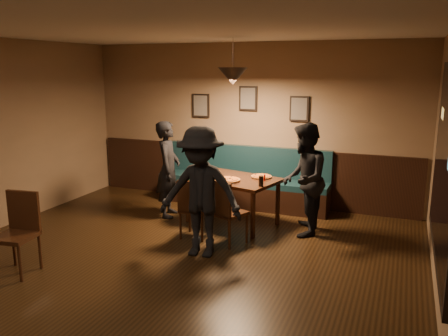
% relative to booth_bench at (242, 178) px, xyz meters
% --- Properties ---
extents(floor, '(7.00, 7.00, 0.00)m').
position_rel_booth_bench_xyz_m(floor, '(0.00, -3.20, -0.50)').
color(floor, black).
rests_on(floor, ground).
extents(ceiling, '(7.00, 7.00, 0.00)m').
position_rel_booth_bench_xyz_m(ceiling, '(0.00, -3.20, 2.30)').
color(ceiling, silver).
rests_on(ceiling, ground).
extents(wall_back, '(6.00, 0.00, 6.00)m').
position_rel_booth_bench_xyz_m(wall_back, '(0.00, 0.30, 0.90)').
color(wall_back, '#8C704F').
rests_on(wall_back, ground).
extents(wainscot, '(5.88, 0.06, 1.00)m').
position_rel_booth_bench_xyz_m(wainscot, '(0.00, 0.27, 0.00)').
color(wainscot, black).
rests_on(wainscot, ground).
extents(booth_bench, '(3.00, 0.60, 1.00)m').
position_rel_booth_bench_xyz_m(booth_bench, '(0.00, 0.00, 0.00)').
color(booth_bench, '#0F232D').
rests_on(booth_bench, ground).
extents(window_frame, '(0.06, 2.56, 1.86)m').
position_rel_booth_bench_xyz_m(window_frame, '(2.96, -2.70, 1.00)').
color(window_frame, black).
rests_on(window_frame, wall_right).
extents(window_glass, '(0.00, 2.40, 2.40)m').
position_rel_booth_bench_xyz_m(window_glass, '(2.93, -2.70, 1.00)').
color(window_glass, black).
rests_on(window_glass, wall_right).
extents(picture_left, '(0.32, 0.04, 0.42)m').
position_rel_booth_bench_xyz_m(picture_left, '(-0.90, 0.27, 1.20)').
color(picture_left, black).
rests_on(picture_left, wall_back).
extents(picture_center, '(0.32, 0.04, 0.42)m').
position_rel_booth_bench_xyz_m(picture_center, '(0.00, 0.27, 1.35)').
color(picture_center, black).
rests_on(picture_center, wall_back).
extents(picture_right, '(0.32, 0.04, 0.42)m').
position_rel_booth_bench_xyz_m(picture_right, '(0.90, 0.27, 1.20)').
color(picture_right, black).
rests_on(picture_right, wall_back).
extents(pendant_lamp, '(0.44, 0.44, 0.25)m').
position_rel_booth_bench_xyz_m(pendant_lamp, '(0.18, -0.96, 1.75)').
color(pendant_lamp, black).
rests_on(pendant_lamp, ceiling).
extents(dining_table, '(1.53, 1.18, 0.73)m').
position_rel_booth_bench_xyz_m(dining_table, '(0.18, -0.96, -0.14)').
color(dining_table, black).
rests_on(dining_table, floor).
extents(chair_near_left, '(0.40, 0.40, 0.86)m').
position_rel_booth_bench_xyz_m(chair_near_left, '(-0.10, -1.70, -0.07)').
color(chair_near_left, black).
rests_on(chair_near_left, floor).
extents(chair_near_right, '(0.52, 0.52, 0.90)m').
position_rel_booth_bench_xyz_m(chair_near_right, '(0.43, -1.74, -0.05)').
color(chair_near_right, black).
rests_on(chair_near_right, floor).
extents(diner_left, '(0.52, 0.65, 1.55)m').
position_rel_booth_bench_xyz_m(diner_left, '(-0.92, -0.98, 0.28)').
color(diner_left, black).
rests_on(diner_left, floor).
extents(diner_right, '(0.72, 0.86, 1.62)m').
position_rel_booth_bench_xyz_m(diner_right, '(1.28, -1.01, 0.31)').
color(diner_right, black).
rests_on(diner_right, floor).
extents(diner_front, '(1.12, 0.70, 1.67)m').
position_rel_booth_bench_xyz_m(diner_front, '(0.24, -2.26, 0.33)').
color(diner_front, black).
rests_on(diner_front, floor).
extents(pizza_a, '(0.42, 0.42, 0.04)m').
position_rel_booth_bench_xyz_m(pizza_a, '(-0.27, -0.83, 0.25)').
color(pizza_a, orange).
rests_on(pizza_a, dining_table).
extents(pizza_b, '(0.40, 0.40, 0.04)m').
position_rel_booth_bench_xyz_m(pizza_b, '(0.19, -1.19, 0.25)').
color(pizza_b, '#BE5623').
rests_on(pizza_b, dining_table).
extents(pizza_c, '(0.40, 0.40, 0.04)m').
position_rel_booth_bench_xyz_m(pizza_c, '(0.59, -0.79, 0.25)').
color(pizza_c, '#D66228').
rests_on(pizza_c, dining_table).
extents(soda_glass, '(0.09, 0.09, 0.15)m').
position_rel_booth_bench_xyz_m(soda_glass, '(0.73, -1.29, 0.30)').
color(soda_glass, black).
rests_on(soda_glass, dining_table).
extents(tabasco_bottle, '(0.03, 0.03, 0.11)m').
position_rel_booth_bench_xyz_m(tabasco_bottle, '(0.69, -0.97, 0.28)').
color(tabasco_bottle, '#890604').
rests_on(tabasco_bottle, dining_table).
extents(napkin_a, '(0.18, 0.18, 0.01)m').
position_rel_booth_bench_xyz_m(napkin_a, '(-0.43, -0.69, 0.23)').
color(napkin_a, '#1B682A').
rests_on(napkin_a, dining_table).
extents(napkin_b, '(0.14, 0.14, 0.01)m').
position_rel_booth_bench_xyz_m(napkin_b, '(-0.39, -1.25, 0.23)').
color(napkin_b, '#1E742F').
rests_on(napkin_b, dining_table).
extents(cutlery_set, '(0.18, 0.08, 0.00)m').
position_rel_booth_bench_xyz_m(cutlery_set, '(0.20, -1.29, 0.23)').
color(cutlery_set, silver).
rests_on(cutlery_set, dining_table).
extents(cafe_chair_far, '(0.47, 0.47, 0.95)m').
position_rel_booth_bench_xyz_m(cafe_chair_far, '(-1.54, -3.56, -0.02)').
color(cafe_chair_far, black).
rests_on(cafe_chair_far, floor).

